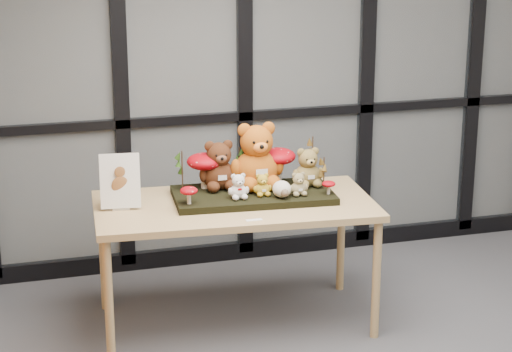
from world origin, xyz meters
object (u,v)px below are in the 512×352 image
object	(u,v)px
bear_small_yellow	(262,183)
bear_white_bow	(238,185)
plush_cream_hedgehog	(282,188)
mushroom_front_left	(189,194)
bear_pooh_yellow	(256,152)
mushroom_back_right	(278,164)
display_table	(235,213)
mushroom_back_left	(205,169)
sign_holder	(120,183)
bear_tan_back	(308,165)
bear_beige_small	(298,182)
mushroom_front_right	(329,187)
diorama_tray	(253,195)
bear_brown_medium	(219,162)

from	to	relation	value
bear_small_yellow	bear_white_bow	distance (m)	0.15
plush_cream_hedgehog	mushroom_front_left	world-z (taller)	mushroom_front_left
bear_pooh_yellow	bear_small_yellow	distance (m)	0.23
plush_cream_hedgehog	mushroom_front_left	xyz separation A→B (m)	(-0.55, 0.03, 0.00)
bear_pooh_yellow	mushroom_back_right	distance (m)	0.18
bear_small_yellow	mushroom_front_left	distance (m)	0.45
display_table	mushroom_back_left	distance (m)	0.33
bear_white_bow	sign_holder	world-z (taller)	sign_holder
bear_tan_back	bear_small_yellow	size ratio (longest dim) A/B	1.77
bear_beige_small	mushroom_back_right	world-z (taller)	mushroom_back_right
mushroom_front_right	display_table	bearing A→B (deg)	168.23
bear_pooh_yellow	bear_small_yellow	xyz separation A→B (m)	(-0.02, -0.18, -0.15)
bear_small_yellow	plush_cream_hedgehog	distance (m)	0.12
mushroom_back_right	mushroom_front_right	distance (m)	0.38
bear_white_bow	bear_beige_small	world-z (taller)	bear_white_bow
display_table	mushroom_back_left	world-z (taller)	mushroom_back_left
mushroom_back_left	mushroom_back_right	xyz separation A→B (m)	(0.46, -0.02, 0.00)
mushroom_front_left	mushroom_back_right	bearing A→B (deg)	22.64
mushroom_front_right	mushroom_back_left	bearing A→B (deg)	154.71
display_table	mushroom_back_left	size ratio (longest dim) A/B	7.13
bear_tan_back	mushroom_front_left	world-z (taller)	bear_tan_back
display_table	bear_small_yellow	distance (m)	0.24
diorama_tray	bear_tan_back	distance (m)	0.39
bear_pooh_yellow	bear_beige_small	size ratio (longest dim) A/B	2.86
bear_brown_medium	bear_small_yellow	distance (m)	0.31
sign_holder	bear_beige_small	bearing A→B (deg)	-1.02
diorama_tray	mushroom_back_right	world-z (taller)	mushroom_back_right
bear_pooh_yellow	mushroom_back_right	size ratio (longest dim) A/B	1.82
bear_brown_medium	sign_holder	distance (m)	0.62
display_table	bear_beige_small	bearing A→B (deg)	-7.56
display_table	plush_cream_hedgehog	xyz separation A→B (m)	(0.26, -0.10, 0.16)
bear_pooh_yellow	bear_white_bow	world-z (taller)	bear_pooh_yellow
bear_pooh_yellow	mushroom_front_right	size ratio (longest dim) A/B	4.91
diorama_tray	mushroom_front_right	xyz separation A→B (m)	(0.42, -0.17, 0.07)
bear_beige_small	mushroom_front_right	bearing A→B (deg)	-6.11
plush_cream_hedgehog	mushroom_back_left	distance (m)	0.50
bear_brown_medium	plush_cream_hedgehog	bearing A→B (deg)	-36.94
bear_pooh_yellow	bear_white_bow	xyz separation A→B (m)	(-0.17, -0.20, -0.14)
display_table	mushroom_back_right	distance (m)	0.44
display_table	bear_white_bow	distance (m)	0.19
bear_brown_medium	plush_cream_hedgehog	world-z (taller)	bear_brown_medium
mushroom_back_left	sign_holder	bearing A→B (deg)	-165.85
display_table	sign_holder	distance (m)	0.70
plush_cream_hedgehog	mushroom_back_right	world-z (taller)	mushroom_back_right
diorama_tray	mushroom_front_left	bearing A→B (deg)	-159.42
mushroom_back_left	mushroom_front_left	distance (m)	0.32
diorama_tray	sign_holder	distance (m)	0.80
sign_holder	mushroom_front_right	bearing A→B (deg)	-1.37
bear_pooh_yellow	sign_holder	bearing A→B (deg)	-169.91
diorama_tray	sign_holder	world-z (taller)	sign_holder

